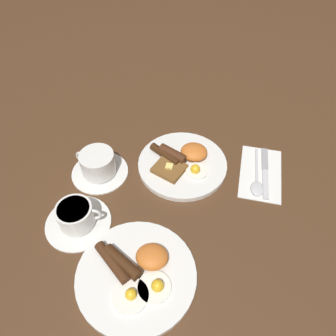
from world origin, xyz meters
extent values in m
plane|color=#4C301C|center=(0.00, 0.00, 0.00)|extent=(3.00, 3.00, 0.00)
cylinder|color=white|center=(0.00, 0.00, 0.01)|extent=(0.26, 0.26, 0.01)
cylinder|color=white|center=(-0.04, 0.03, 0.02)|extent=(0.06, 0.06, 0.01)
sphere|color=yellow|center=(-0.04, 0.03, 0.03)|extent=(0.03, 0.03, 0.03)
ellipsoid|color=orange|center=(-0.03, -0.03, 0.03)|extent=(0.08, 0.07, 0.04)
cylinder|color=#381E0D|center=(0.05, -0.01, 0.03)|extent=(0.10, 0.08, 0.02)
cylinder|color=#472614|center=(0.03, -0.02, 0.03)|extent=(0.09, 0.07, 0.03)
cube|color=brown|center=(0.03, 0.03, 0.02)|extent=(0.11, 0.10, 0.01)
cube|color=#F4E072|center=(0.03, 0.03, 0.03)|extent=(0.02, 0.02, 0.01)
cylinder|color=white|center=(0.05, 0.35, 0.01)|extent=(0.27, 0.27, 0.01)
cylinder|color=white|center=(0.01, 0.37, 0.02)|extent=(0.07, 0.07, 0.01)
sphere|color=yellow|center=(0.00, 0.37, 0.03)|extent=(0.03, 0.03, 0.03)
cylinder|color=white|center=(0.05, 0.40, 0.02)|extent=(0.08, 0.08, 0.01)
sphere|color=yellow|center=(0.05, 0.40, 0.03)|extent=(0.03, 0.03, 0.03)
ellipsoid|color=orange|center=(0.02, 0.31, 0.03)|extent=(0.07, 0.07, 0.03)
cylinder|color=#422312|center=(0.11, 0.34, 0.03)|extent=(0.10, 0.09, 0.02)
cylinder|color=#3C200F|center=(0.09, 0.33, 0.03)|extent=(0.10, 0.08, 0.03)
cylinder|color=white|center=(0.23, 0.07, 0.00)|extent=(0.16, 0.16, 0.01)
cylinder|color=white|center=(0.23, 0.07, 0.04)|extent=(0.10, 0.10, 0.07)
cylinder|color=#9E7047|center=(0.23, 0.07, 0.07)|extent=(0.08, 0.08, 0.00)
torus|color=white|center=(0.28, 0.06, 0.05)|extent=(0.05, 0.02, 0.04)
cylinder|color=white|center=(0.23, 0.24, 0.00)|extent=(0.17, 0.17, 0.01)
cylinder|color=white|center=(0.23, 0.24, 0.04)|extent=(0.09, 0.09, 0.06)
cylinder|color=#9E7047|center=(0.23, 0.24, 0.07)|extent=(0.08, 0.08, 0.00)
torus|color=white|center=(0.19, 0.23, 0.04)|extent=(0.04, 0.02, 0.04)
cube|color=white|center=(-0.23, -0.01, 0.00)|extent=(0.13, 0.21, 0.01)
cube|color=silver|center=(-0.24, 0.03, 0.01)|extent=(0.02, 0.10, 0.00)
cube|color=#9E9EA3|center=(-0.24, -0.06, 0.01)|extent=(0.02, 0.09, 0.01)
ellipsoid|color=silver|center=(-0.22, 0.05, 0.01)|extent=(0.04, 0.05, 0.01)
cube|color=silver|center=(-0.21, -0.04, 0.01)|extent=(0.01, 0.13, 0.00)
camera|label=1|loc=(-0.07, 0.63, 0.72)|focal=35.00mm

